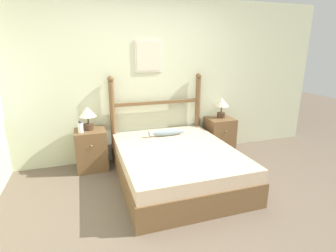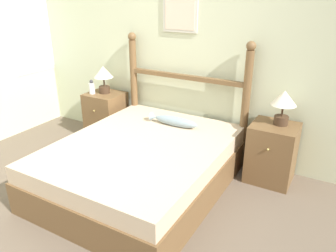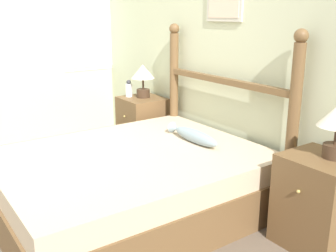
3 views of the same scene
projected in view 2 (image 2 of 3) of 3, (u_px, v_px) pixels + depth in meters
ground_plane at (85, 218)px, 2.88m from camera, size 16.00×16.00×0.00m
wall_back at (179, 44)px, 3.78m from camera, size 6.40×0.08×2.55m
bed at (142, 165)px, 3.28m from camera, size 1.54×1.93×0.48m
headboard at (185, 92)px, 3.82m from camera, size 1.55×0.10×1.39m
nightstand_left at (106, 116)px, 4.36m from camera, size 0.45×0.44×0.62m
nightstand_right at (272, 153)px, 3.36m from camera, size 0.45×0.44×0.62m
table_lamp_left at (103, 75)px, 4.18m from camera, size 0.25×0.25×0.35m
table_lamp_right at (284, 102)px, 3.17m from camera, size 0.25×0.25×0.35m
bottle at (92, 88)px, 4.20m from camera, size 0.07×0.07×0.18m
fish_pillow at (174, 121)px, 3.58m from camera, size 0.58×0.11×0.11m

